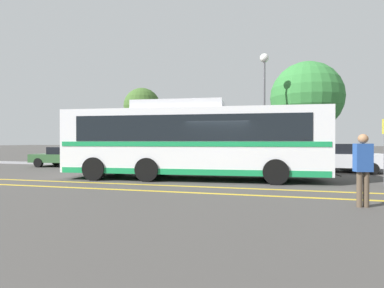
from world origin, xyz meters
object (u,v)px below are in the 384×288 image
object	(u,v)px
parked_car_3	(339,158)
pedestrian_0	(363,165)
street_lamp	(264,83)
tree_1	(306,98)
parked_car_0	(65,156)
transit_bus	(192,140)
parked_car_2	(220,158)
parked_car_1	(140,155)
tree_0	(142,107)

from	to	relation	value
parked_car_3	pedestrian_0	bearing A→B (deg)	172.31
pedestrian_0	street_lamp	xyz separation A→B (m)	(-2.54, 10.98, 4.30)
parked_car_3	pedestrian_0	world-z (taller)	pedestrian_0
parked_car_3	tree_1	xyz separation A→B (m)	(-1.08, 4.76, 4.02)
parked_car_0	tree_1	world-z (taller)	tree_1
transit_bus	tree_1	size ratio (longest dim) A/B	1.61
tree_1	parked_car_3	bearing A→B (deg)	-77.18
transit_bus	street_lamp	world-z (taller)	street_lamp
parked_car_2	parked_car_1	bearing A→B (deg)	88.55
tree_0	parked_car_1	bearing A→B (deg)	-68.30
parked_car_0	transit_bus	bearing A→B (deg)	-117.56
parked_car_1	street_lamp	bearing A→B (deg)	-71.92
transit_bus	tree_0	distance (m)	11.85
parked_car_0	tree_1	xyz separation A→B (m)	(15.88, 5.17, 4.12)
parked_car_0	tree_0	size ratio (longest dim) A/B	0.69
parked_car_0	parked_car_3	size ratio (longest dim) A/B	0.90
pedestrian_0	tree_1	bearing A→B (deg)	-104.42
parked_car_1	tree_1	size ratio (longest dim) A/B	0.58
parked_car_0	parked_car_2	bearing A→B (deg)	-93.62
parked_car_1	pedestrian_0	xyz separation A→B (m)	(10.23, -9.15, 0.29)
transit_bus	tree_1	distance (m)	11.68
transit_bus	pedestrian_0	distance (m)	7.27
parked_car_3	tree_0	size ratio (longest dim) A/B	0.77
transit_bus	tree_1	xyz separation A→B (m)	(6.00, 9.56, 3.03)
parked_car_3	street_lamp	bearing A→B (deg)	68.43
parked_car_0	parked_car_1	world-z (taller)	parked_car_1
pedestrian_0	parked_car_0	bearing A→B (deg)	-42.87
transit_bus	parked_car_3	world-z (taller)	transit_bus
parked_car_2	pedestrian_0	xyz separation A→B (m)	(5.01, -8.92, 0.35)
parked_car_1	tree_0	world-z (taller)	tree_0
street_lamp	tree_0	size ratio (longest dim) A/B	1.20
transit_bus	parked_car_3	bearing A→B (deg)	119.92
parked_car_0	parked_car_3	bearing A→B (deg)	-92.25
street_lamp	pedestrian_0	bearing A→B (deg)	-76.97
parked_car_2	street_lamp	world-z (taller)	street_lamp
transit_bus	pedestrian_0	size ratio (longest dim) A/B	6.28
parked_car_0	pedestrian_0	distance (m)	17.92
street_lamp	tree_0	xyz separation A→B (m)	(-9.63, 3.06, -0.88)
tree_1	parked_car_2	bearing A→B (deg)	-136.05
parked_car_0	parked_car_1	distance (m)	5.32
pedestrian_0	parked_car_1	bearing A→B (deg)	-54.83
parked_car_2	tree_0	size ratio (longest dim) A/B	0.80
parked_car_1	street_lamp	size ratio (longest dim) A/B	0.58
parked_car_0	tree_0	distance (m)	7.22
pedestrian_0	tree_0	xyz separation A→B (m)	(-12.17, 14.04, 3.42)
parked_car_3	street_lamp	world-z (taller)	street_lamp
parked_car_1	tree_0	bearing A→B (deg)	26.37
parked_car_0	street_lamp	size ratio (longest dim) A/B	0.57
tree_0	tree_1	world-z (taller)	tree_1
parked_car_1	parked_car_2	xyz separation A→B (m)	(5.21, -0.23, -0.06)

